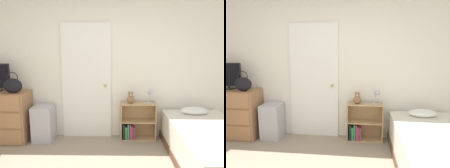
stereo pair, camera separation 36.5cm
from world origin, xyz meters
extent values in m
cube|color=white|center=(0.00, 2.10, 1.27)|extent=(10.00, 0.06, 2.55)
cube|color=white|center=(-0.23, 2.05, 1.02)|extent=(0.87, 0.04, 2.04)
sphere|color=gold|center=(0.10, 2.01, 0.95)|extent=(0.06, 0.06, 0.06)
cube|color=#996B47|center=(-1.73, 1.82, 0.44)|extent=(1.02, 0.46, 0.88)
cube|color=black|center=(-1.75, 1.84, 0.88)|extent=(0.17, 0.16, 0.01)
cylinder|color=black|center=(-1.75, 1.84, 0.91)|extent=(0.04, 0.04, 0.04)
cube|color=black|center=(-1.75, 1.84, 1.14)|extent=(0.49, 0.02, 0.42)
cube|color=black|center=(-1.75, 1.83, 1.14)|extent=(0.46, 0.01, 0.38)
ellipsoid|color=black|center=(-1.39, 1.69, 1.00)|extent=(0.31, 0.13, 0.24)
torus|color=black|center=(-1.39, 1.69, 1.14)|extent=(0.18, 0.01, 0.18)
cube|color=#ADADB7|center=(-0.97, 1.86, 0.31)|extent=(0.33, 0.39, 0.62)
cube|color=tan|center=(0.39, 1.93, 0.33)|extent=(0.02, 0.24, 0.66)
cube|color=tan|center=(0.99, 1.93, 0.33)|extent=(0.02, 0.24, 0.66)
cube|color=tan|center=(0.69, 1.93, 0.01)|extent=(0.58, 0.24, 0.02)
cube|color=tan|center=(0.69, 1.93, 0.33)|extent=(0.58, 0.24, 0.02)
cube|color=tan|center=(0.69, 1.93, 0.65)|extent=(0.58, 0.24, 0.02)
cube|color=tan|center=(0.69, 2.05, 0.33)|extent=(0.62, 0.01, 0.66)
cube|color=black|center=(0.44, 1.91, 0.15)|extent=(0.04, 0.19, 0.27)
cube|color=#338C4C|center=(0.48, 1.91, 0.13)|extent=(0.03, 0.18, 0.23)
cube|color=#338C4C|center=(0.52, 1.89, 0.15)|extent=(0.03, 0.15, 0.27)
cube|color=#8C3F8C|center=(0.55, 1.90, 0.15)|extent=(0.02, 0.17, 0.27)
cube|color=red|center=(0.58, 1.92, 0.13)|extent=(0.03, 0.20, 0.23)
cube|color=#8C3F8C|center=(0.61, 1.89, 0.13)|extent=(0.02, 0.14, 0.23)
sphere|color=#8C6647|center=(0.55, 1.93, 0.72)|extent=(0.14, 0.14, 0.14)
sphere|color=#8C6647|center=(0.55, 1.93, 0.81)|extent=(0.08, 0.08, 0.08)
sphere|color=silver|center=(0.55, 1.89, 0.81)|extent=(0.03, 0.03, 0.03)
sphere|color=#8C6647|center=(0.52, 1.93, 0.84)|extent=(0.04, 0.04, 0.04)
sphere|color=#8C6647|center=(0.58, 1.93, 0.84)|extent=(0.04, 0.04, 0.04)
cylinder|color=#B2B2B7|center=(0.86, 1.91, 0.66)|extent=(0.12, 0.12, 0.01)
cylinder|color=#B2B2B7|center=(0.86, 1.91, 0.75)|extent=(0.01, 0.01, 0.17)
sphere|color=#B2B2B7|center=(0.88, 1.89, 0.87)|extent=(0.10, 0.10, 0.10)
cube|color=brown|center=(1.61, 1.06, 0.06)|extent=(1.03, 1.98, 0.12)
cube|color=silver|center=(1.61, 1.06, 0.32)|extent=(0.99, 1.92, 0.40)
ellipsoid|color=white|center=(1.61, 1.77, 0.57)|extent=(0.46, 0.28, 0.12)
camera|label=1|loc=(0.29, -1.79, 1.60)|focal=35.00mm
camera|label=2|loc=(0.66, -1.76, 1.60)|focal=35.00mm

